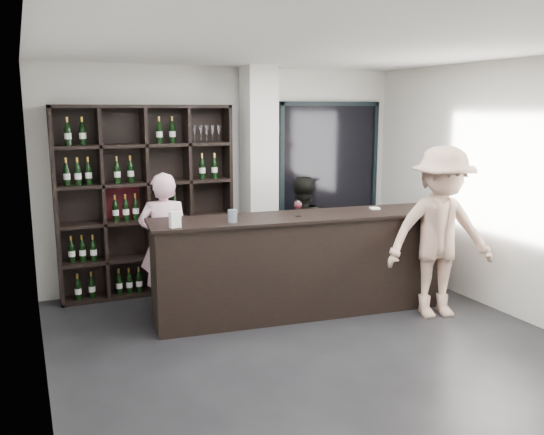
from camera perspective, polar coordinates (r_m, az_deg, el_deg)
name	(u,v)px	position (r m, az deg, el deg)	size (l,w,h in m)	color
floor	(323,354)	(5.81, 5.04, -13.28)	(5.00, 5.50, 0.01)	black
wine_shelf	(147,201)	(7.43, -12.32, 1.57)	(2.20, 0.35, 2.40)	black
structural_column	(259,177)	(7.74, -1.29, 4.04)	(0.40, 0.40, 2.90)	silver
glass_panel	(329,175)	(8.46, 5.69, 4.23)	(1.60, 0.08, 2.10)	black
tasting_counter	(304,264)	(6.68, 3.23, -4.64)	(3.53, 0.73, 1.16)	black
taster_pink	(165,242)	(6.83, -10.58, -2.43)	(0.60, 0.39, 1.64)	beige
taster_black	(300,234)	(7.50, 2.80, -1.64)	(0.73, 0.57, 1.49)	black
customer	(440,233)	(6.76, 16.35, -1.48)	(1.26, 0.72, 1.95)	tan
wine_glass	(298,208)	(6.43, 2.60, 0.99)	(0.09, 0.09, 0.21)	white
spit_cup	(232,216)	(6.12, -3.94, 0.14)	(0.10, 0.10, 0.13)	#A1B0C3
napkin_stack	(375,208)	(7.04, 10.14, 0.91)	(0.11, 0.11, 0.02)	white
card_stand	(175,220)	(5.92, -9.58, -0.20)	(0.11, 0.06, 0.17)	white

